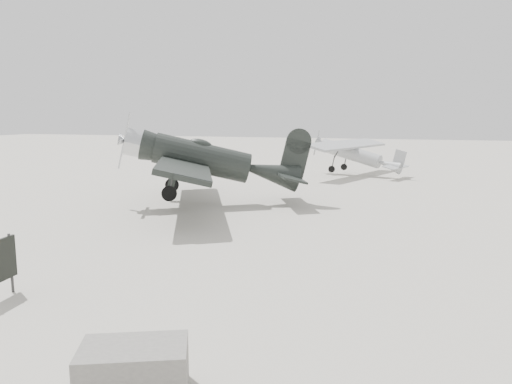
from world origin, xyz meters
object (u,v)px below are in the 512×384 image
(lowwing_monoplane, at_px, (211,161))
(equipment_block, at_px, (134,371))
(sign_board, at_px, (1,261))
(highwing_monoplane, at_px, (354,151))

(lowwing_monoplane, height_order, equipment_block, lowwing_monoplane)
(lowwing_monoplane, relative_size, sign_board, 8.28)
(highwing_monoplane, height_order, sign_board, highwing_monoplane)
(lowwing_monoplane, xyz_separation_m, equipment_block, (5.45, -15.87, -1.74))
(lowwing_monoplane, bearing_deg, sign_board, -114.20)
(lowwing_monoplane, height_order, sign_board, lowwing_monoplane)
(lowwing_monoplane, distance_m, sign_board, 13.15)
(highwing_monoplane, xyz_separation_m, equipment_block, (0.32, -30.17, -1.33))
(equipment_block, bearing_deg, highwing_monoplane, 90.60)
(equipment_block, distance_m, sign_board, 6.00)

